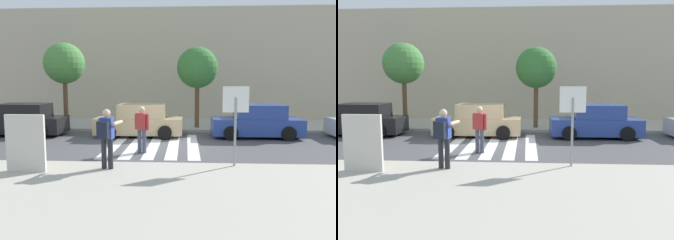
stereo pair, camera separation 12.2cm
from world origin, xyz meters
The scene contains 18 objects.
ground_plane centered at (0.00, 0.00, 0.00)m, with size 120.00×120.00×0.00m, color #4C4C4F.
sidewalk_near centered at (0.00, -6.20, 0.07)m, with size 60.00×6.00×0.14m, color #B2AD9E.
sidewalk_far centered at (0.00, 6.00, 0.07)m, with size 60.00×4.80×0.14m, color #B2AD9E.
building_facade_far centered at (0.00, 10.40, 3.66)m, with size 56.00×4.00×7.33m, color beige.
crosswalk_stripe_0 centered at (-1.60, 0.20, 0.00)m, with size 0.44×5.20×0.01m, color silver.
crosswalk_stripe_1 centered at (-0.80, 0.20, 0.00)m, with size 0.44×5.20×0.01m, color silver.
crosswalk_stripe_2 centered at (0.00, 0.20, 0.00)m, with size 0.44×5.20×0.01m, color silver.
crosswalk_stripe_3 centered at (0.80, 0.20, 0.00)m, with size 0.44×5.20×0.01m, color silver.
crosswalk_stripe_4 centered at (1.60, 0.20, 0.00)m, with size 0.44×5.20×0.01m, color silver.
stop_sign centered at (2.76, -3.47, 1.85)m, with size 0.76×0.08×2.36m.
photographer_with_backpack centered at (-0.95, -4.03, 1.17)m, with size 0.68×0.91×1.72m.
pedestrian_crossing centered at (-0.31, -1.28, 0.97)m, with size 0.55×0.36×1.72m.
parked_car_black centered at (-6.61, 2.30, 0.73)m, with size 4.10×1.92×1.55m.
parked_car_tan centered at (-0.87, 2.30, 0.73)m, with size 4.10×1.92×1.55m.
parked_car_blue centered at (4.64, 2.30, 0.73)m, with size 4.10×1.92×1.55m.
street_tree_west centered at (-5.17, 4.21, 3.53)m, with size 2.17×2.17×4.51m.
street_tree_center centered at (1.90, 4.47, 3.31)m, with size 2.17×2.17×4.28m.
advertising_board centered at (-3.13, -4.39, 0.94)m, with size 1.10×0.11×1.60m.
Camera 1 is at (1.30, -13.10, 2.68)m, focal length 35.00 mm.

